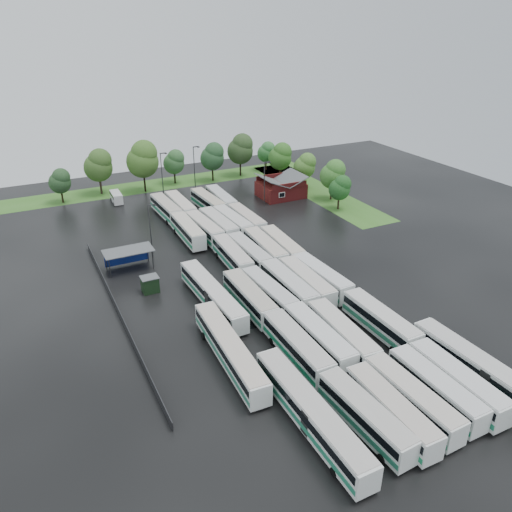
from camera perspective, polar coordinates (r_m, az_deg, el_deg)
name	(u,v)px	position (r m, az deg, el deg)	size (l,w,h in m)	color
ground	(280,305)	(75.12, 2.75, -5.61)	(160.00, 160.00, 0.00)	black
brick_building	(281,189)	(119.08, 2.87, 7.64)	(10.07, 8.60, 5.39)	maroon
wash_shed	(128,252)	(86.89, -14.43, 0.40)	(8.20, 4.20, 3.58)	#2D2D30
utility_hut	(150,284)	(79.57, -12.02, -3.17)	(2.70, 2.20, 2.62)	black
grass_strip_north	(164,184)	(131.03, -10.50, 8.11)	(80.00, 10.00, 0.01)	#386C23
grass_strip_east	(316,191)	(124.68, 6.89, 7.43)	(10.00, 50.00, 0.01)	#386C23
west_fence	(119,312)	(75.03, -15.43, -6.14)	(0.10, 50.00, 1.20)	#2D2D30
bus_r0c0	(365,416)	(55.20, 12.36, -17.40)	(3.37, 12.91, 3.56)	silver
bus_r0c1	(391,410)	(56.43, 15.16, -16.64)	(2.89, 12.79, 3.55)	silver
bus_r0c2	(412,398)	(58.36, 17.36, -15.27)	(3.06, 12.99, 3.60)	silver
bus_r0c3	(435,388)	(60.52, 19.82, -14.03)	(2.71, 12.72, 3.54)	silver
bus_r0c4	(457,382)	(62.13, 21.98, -13.20)	(2.93, 13.13, 3.65)	silver
bus_r1c0	(297,347)	(63.21, 4.73, -10.28)	(2.93, 13.28, 3.69)	silver
bus_r1c1	(319,338)	(64.97, 7.17, -9.28)	(2.91, 13.35, 3.71)	silver
bus_r1c2	(342,334)	(66.11, 9.78, -8.79)	(3.40, 13.46, 3.72)	silver
bus_r1c4	(380,321)	(69.75, 14.04, -7.22)	(2.97, 13.30, 3.69)	silver
bus_r2c0	(250,298)	(72.94, -0.74, -4.77)	(2.91, 13.25, 3.68)	silver
bus_r2c1	(269,293)	(74.35, 1.49, -4.21)	(3.30, 12.81, 3.53)	silver
bus_r2c2	(288,286)	(75.96, 3.73, -3.46)	(2.87, 13.36, 3.72)	silver
bus_r2c3	(306,282)	(77.24, 5.76, -3.03)	(3.07, 13.28, 3.68)	silver
bus_r2c4	(321,277)	(79.03, 7.49, -2.45)	(3.27, 13.08, 3.61)	silver
bus_r3c1	(232,256)	(85.37, -2.71, 0.00)	(3.27, 12.90, 3.56)	silver
bus_r3c2	(249,253)	(86.27, -0.77, 0.31)	(2.90, 12.75, 3.54)	silver
bus_r3c3	(265,248)	(87.90, 1.05, 0.88)	(3.40, 13.30, 3.67)	silver
bus_r3c4	(282,246)	(88.96, 2.96, 1.14)	(3.42, 13.11, 3.61)	silver
bus_r4c0	(188,231)	(96.04, -7.79, 2.89)	(3.01, 13.21, 3.67)	silver
bus_r4c1	(204,228)	(96.82, -5.95, 3.17)	(3.37, 13.10, 3.61)	silver
bus_r4c2	(218,225)	(98.09, -4.31, 3.57)	(3.21, 13.27, 3.67)	silver
bus_r4c3	(233,222)	(99.20, -2.70, 3.86)	(3.31, 13.04, 3.60)	silver
bus_r4c4	(246,220)	(100.47, -1.09, 4.16)	(2.83, 12.80, 3.56)	silver
bus_r5c0	(166,208)	(108.14, -10.24, 5.38)	(3.21, 13.03, 3.60)	silver
bus_r5c1	(180,206)	(108.76, -8.64, 5.64)	(2.87, 13.25, 3.68)	silver
bus_r5c3	(208,202)	(110.54, -5.54, 6.13)	(3.37, 12.96, 3.57)	silver
bus_r5c4	(221,200)	(111.98, -4.02, 6.46)	(3.19, 13.03, 3.60)	silver
artic_bus_west_a	(311,413)	(54.51, 6.27, -17.42)	(2.79, 19.58, 3.63)	silver
artic_bus_west_b	(212,295)	(74.04, -5.02, -4.44)	(3.24, 19.02, 3.52)	silver
artic_bus_west_c	(230,350)	(62.68, -3.03, -10.66)	(3.50, 19.16, 3.54)	silver
artic_bus_east	(485,373)	(64.55, 24.67, -12.09)	(3.44, 20.03, 3.70)	silver
minibus	(116,197)	(119.69, -15.67, 6.51)	(2.20, 5.54, 2.40)	silver
tree_north_0	(60,181)	(122.28, -21.47, 8.00)	(4.91, 4.91, 8.12)	black
tree_north_1	(99,165)	(125.11, -17.53, 9.89)	(6.67, 6.67, 11.05)	#32231B
tree_north_2	(143,159)	(123.76, -12.78, 10.78)	(7.64, 7.64, 12.66)	black
tree_north_3	(174,162)	(129.53, -9.30, 10.60)	(5.30, 5.30, 8.78)	black
tree_north_4	(213,156)	(130.23, -4.96, 11.30)	(6.07, 6.07, 10.06)	black
tree_north_5	(241,149)	(134.08, -1.74, 12.16)	(6.82, 6.82, 11.29)	black
tree_north_6	(267,152)	(139.57, 1.23, 11.82)	(4.82, 4.82, 7.98)	black
tree_east_0	(340,188)	(111.53, 9.63, 7.72)	(4.75, 4.72, 7.81)	black
tree_east_1	(333,174)	(117.24, 8.83, 9.26)	(5.77, 5.77, 9.56)	#2F2016
tree_east_2	(305,165)	(124.84, 5.66, 10.26)	(5.38, 5.35, 8.87)	black
tree_east_3	(281,156)	(130.42, 2.84, 11.34)	(5.98, 5.98, 9.90)	black
tree_east_4	(282,155)	(136.02, 3.01, 11.41)	(4.83, 4.81, 7.97)	black
lamp_post_ne	(265,181)	(111.58, 1.02, 8.59)	(1.58, 0.31, 10.23)	#2D2D30
lamp_post_nw	(151,227)	(89.15, -11.94, 3.25)	(1.51, 0.29, 9.82)	#2D2D30
lamp_post_back_w	(162,173)	(117.87, -10.64, 9.33)	(1.69, 0.33, 11.00)	#2D2D30
lamp_post_back_e	(195,166)	(122.56, -7.01, 10.22)	(1.69, 0.33, 10.99)	#2D2D30
puddle_0	(356,399)	(59.87, 11.32, -15.71)	(6.34, 6.34, 0.01)	black
puddle_1	(410,381)	(63.72, 17.23, -13.53)	(2.73, 2.73, 0.01)	black
puddle_2	(248,315)	(72.64, -0.87, -6.79)	(6.97, 6.97, 0.01)	black
puddle_3	(315,292)	(78.94, 6.75, -4.08)	(4.23, 4.23, 0.01)	black
puddle_4	(456,342)	(72.25, 21.90, -9.15)	(2.46, 2.46, 0.01)	black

